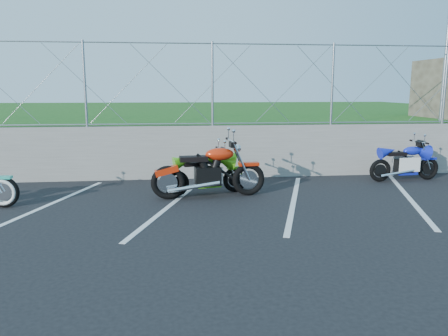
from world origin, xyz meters
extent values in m
plane|color=black|center=(0.00, 0.00, 0.00)|extent=(90.00, 90.00, 0.00)
cube|color=slate|center=(0.00, 3.50, 0.65)|extent=(30.00, 0.22, 1.30)
cube|color=#194913|center=(0.00, 13.50, 0.65)|extent=(30.00, 20.00, 1.30)
cylinder|color=gray|center=(0.00, 3.50, 3.25)|extent=(28.00, 0.03, 0.03)
cylinder|color=gray|center=(0.00, 3.50, 1.35)|extent=(28.00, 0.03, 0.03)
cylinder|color=gray|center=(7.20, 3.90, 2.80)|extent=(0.08, 0.08, 3.00)
cube|color=silver|center=(-2.40, 1.00, 0.00)|extent=(1.49, 4.31, 0.01)
cube|color=silver|center=(0.00, 1.00, 0.00)|extent=(1.49, 4.31, 0.01)
cube|color=silver|center=(2.40, 1.00, 0.00)|extent=(1.49, 4.31, 0.01)
cube|color=silver|center=(4.80, 1.00, 0.00)|extent=(1.49, 4.31, 0.01)
torus|color=black|center=(-3.11, 1.10, 0.30)|extent=(0.60, 0.15, 0.59)
cube|color=#2FBDA4|center=(-3.11, 1.10, 0.57)|extent=(0.35, 0.16, 0.05)
torus|color=black|center=(-0.08, 1.39, 0.34)|extent=(0.69, 0.18, 0.68)
torus|color=black|center=(1.57, 1.53, 0.34)|extent=(0.69, 0.18, 0.68)
cube|color=black|center=(0.73, 1.46, 0.44)|extent=(0.53, 0.35, 0.38)
ellipsoid|color=red|center=(0.97, 1.48, 0.88)|extent=(0.60, 0.32, 0.26)
cube|color=black|center=(0.44, 1.44, 0.81)|extent=(0.57, 0.31, 0.10)
cube|color=red|center=(1.57, 1.53, 0.66)|extent=(0.43, 0.20, 0.07)
cylinder|color=silver|center=(1.20, 1.50, 1.15)|extent=(0.10, 0.79, 0.03)
torus|color=black|center=(0.09, 1.58, 0.27)|extent=(0.55, 0.22, 0.54)
torus|color=black|center=(1.34, 1.87, 0.27)|extent=(0.55, 0.22, 0.54)
cube|color=black|center=(0.70, 1.72, 0.36)|extent=(0.46, 0.34, 0.31)
ellipsoid|color=#53BA17|center=(0.89, 1.77, 0.73)|extent=(0.52, 0.32, 0.21)
cube|color=black|center=(0.47, 1.67, 0.66)|extent=(0.49, 0.31, 0.08)
cube|color=#53BA17|center=(1.34, 1.87, 0.53)|extent=(0.37, 0.21, 0.05)
cylinder|color=silver|center=(1.04, 1.80, 0.94)|extent=(0.17, 0.64, 0.03)
torus|color=black|center=(4.92, 2.54, 0.27)|extent=(0.55, 0.15, 0.54)
torus|color=black|center=(6.20, 2.66, 0.27)|extent=(0.55, 0.15, 0.54)
cube|color=black|center=(5.54, 2.60, 0.36)|extent=(0.44, 0.29, 0.31)
ellipsoid|color=#1323B9|center=(5.74, 2.62, 0.72)|extent=(0.49, 0.26, 0.21)
cube|color=black|center=(5.31, 2.58, 0.66)|extent=(0.47, 0.26, 0.08)
cube|color=#1323B9|center=(6.20, 2.66, 0.52)|extent=(0.35, 0.16, 0.05)
cylinder|color=silver|center=(5.89, 2.63, 0.93)|extent=(0.08, 0.65, 0.03)
camera|label=1|loc=(0.10, -7.19, 2.17)|focal=35.00mm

